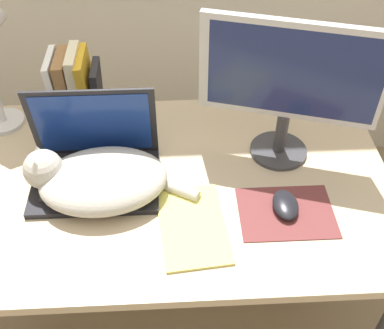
{
  "coord_description": "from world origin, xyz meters",
  "views": [
    {
      "loc": [
        0.02,
        -0.58,
        1.72
      ],
      "look_at": [
        0.06,
        0.35,
        0.82
      ],
      "focal_mm": 45.0,
      "sensor_mm": 36.0,
      "label": 1
    }
  ],
  "objects_px": {
    "external_monitor": "(290,83)",
    "computer_mouse": "(285,205)",
    "laptop": "(95,164)",
    "notepad": "(193,226)",
    "cat": "(97,179)",
    "book_row": "(76,90)"
  },
  "relations": [
    {
      "from": "cat",
      "to": "external_monitor",
      "type": "relative_size",
      "value": 0.99
    },
    {
      "from": "computer_mouse",
      "to": "book_row",
      "type": "bearing_deg",
      "value": 144.61
    },
    {
      "from": "external_monitor",
      "to": "book_row",
      "type": "xyz_separation_m",
      "value": [
        -0.62,
        0.19,
        -0.14
      ]
    },
    {
      "from": "notepad",
      "to": "external_monitor",
      "type": "bearing_deg",
      "value": 44.94
    },
    {
      "from": "laptop",
      "to": "external_monitor",
      "type": "distance_m",
      "value": 0.59
    },
    {
      "from": "cat",
      "to": "computer_mouse",
      "type": "distance_m",
      "value": 0.52
    },
    {
      "from": "external_monitor",
      "to": "computer_mouse",
      "type": "relative_size",
      "value": 4.5
    },
    {
      "from": "cat",
      "to": "notepad",
      "type": "height_order",
      "value": "cat"
    },
    {
      "from": "book_row",
      "to": "cat",
      "type": "bearing_deg",
      "value": -75.58
    },
    {
      "from": "cat",
      "to": "book_row",
      "type": "height_order",
      "value": "book_row"
    },
    {
      "from": "notepad",
      "to": "laptop",
      "type": "bearing_deg",
      "value": 143.15
    },
    {
      "from": "cat",
      "to": "book_row",
      "type": "distance_m",
      "value": 0.35
    },
    {
      "from": "laptop",
      "to": "book_row",
      "type": "distance_m",
      "value": 0.29
    },
    {
      "from": "laptop",
      "to": "computer_mouse",
      "type": "bearing_deg",
      "value": -16.32
    },
    {
      "from": "laptop",
      "to": "external_monitor",
      "type": "bearing_deg",
      "value": 8.05
    },
    {
      "from": "laptop",
      "to": "cat",
      "type": "bearing_deg",
      "value": -80.23
    },
    {
      "from": "cat",
      "to": "computer_mouse",
      "type": "bearing_deg",
      "value": -9.6
    },
    {
      "from": "computer_mouse",
      "to": "cat",
      "type": "bearing_deg",
      "value": 170.4
    },
    {
      "from": "computer_mouse",
      "to": "book_row",
      "type": "xyz_separation_m",
      "value": [
        -0.6,
        0.42,
        0.1
      ]
    },
    {
      "from": "laptop",
      "to": "notepad",
      "type": "height_order",
      "value": "laptop"
    },
    {
      "from": "laptop",
      "to": "computer_mouse",
      "type": "xyz_separation_m",
      "value": [
        0.52,
        -0.15,
        -0.03
      ]
    },
    {
      "from": "external_monitor",
      "to": "laptop",
      "type": "bearing_deg",
      "value": -171.95
    }
  ]
}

